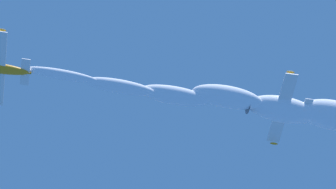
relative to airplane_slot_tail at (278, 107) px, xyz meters
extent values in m
ellipsoid|color=orange|center=(-28.61, 4.13, -1.18)|extent=(0.91, 0.49, 0.27)
cube|color=white|center=(-24.97, 7.23, -1.24)|extent=(1.66, 3.04, 0.35)
cube|color=orange|center=(-24.91, 7.26, -0.75)|extent=(1.10, 0.49, 1.10)
ellipsoid|color=orange|center=(0.23, -0.07, 0.01)|extent=(6.50, 2.91, 1.43)
cylinder|color=white|center=(-2.59, 0.76, -0.17)|extent=(1.20, 1.28, 1.15)
cone|color=red|center=(-3.20, 0.94, -0.21)|extent=(0.82, 0.68, 0.56)
cylinder|color=#3F3F47|center=(-3.06, 0.89, -0.20)|extent=(0.83, 2.28, 2.41)
cube|color=white|center=(0.42, -0.14, -0.14)|extent=(3.59, 8.19, 0.89)
ellipsoid|color=orange|center=(-0.72, -3.95, 0.19)|extent=(0.92, 0.49, 0.30)
ellipsoid|color=orange|center=(1.56, 3.68, -0.47)|extent=(0.92, 0.49, 0.30)
cube|color=white|center=(2.93, -0.85, 0.23)|extent=(1.66, 3.04, 0.39)
cube|color=orange|center=(2.97, -0.83, 0.71)|extent=(1.14, 0.48, 1.14)
ellipsoid|color=#1E232D|center=(-0.06, 0.05, 0.39)|extent=(1.63, 1.10, 0.76)
ellipsoid|color=white|center=(-21.60, 6.04, -0.93)|extent=(7.36, 3.09, 1.41)
ellipsoid|color=white|center=(-15.84, 4.69, -0.90)|extent=(7.50, 3.50, 1.83)
ellipsoid|color=white|center=(-10.31, 3.29, -0.49)|extent=(7.63, 3.91, 2.24)
ellipsoid|color=white|center=(-5.37, 1.15, -0.27)|extent=(7.77, 4.31, 2.66)
ellipsoid|color=white|center=(0.55, 0.04, 0.12)|extent=(7.90, 4.72, 3.08)
ellipsoid|color=white|center=(5.72, -1.60, 0.43)|extent=(8.04, 5.13, 3.49)
camera|label=1|loc=(-23.48, -22.13, -65.01)|focal=73.94mm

